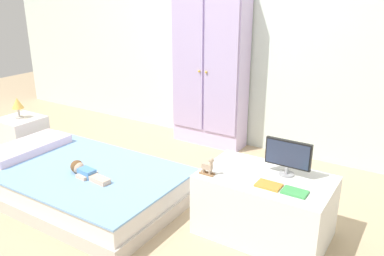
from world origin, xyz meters
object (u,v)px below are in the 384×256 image
object	(u,v)px
bed	(80,182)
nightstand	(22,137)
tv_stand	(264,205)
book_green	(295,192)
tv_monitor	(288,155)
book_orange	(269,185)
rocking_horse_toy	(208,166)
doll	(83,170)
table_lamp	(17,104)
wardrobe	(210,69)

from	to	relation	value
bed	nightstand	distance (m)	1.15
tv_stand	book_green	xyz separation A→B (m)	(0.23, -0.12, 0.22)
tv_monitor	book_orange	world-z (taller)	tv_monitor
bed	rocking_horse_toy	distance (m)	1.16
tv_stand	tv_monitor	world-z (taller)	tv_monitor
nightstand	book_orange	world-z (taller)	book_orange
doll	bed	bearing A→B (deg)	152.35
tv_stand	book_orange	bearing A→B (deg)	-61.72
tv_stand	rocking_horse_toy	bearing A→B (deg)	-151.57
tv_stand	tv_monitor	size ratio (longest dim) A/B	2.80
doll	table_lamp	xyz separation A→B (m)	(-1.24, 0.36, 0.23)
wardrobe	table_lamp	bearing A→B (deg)	-137.60
bed	table_lamp	size ratio (longest dim) A/B	8.12
tv_monitor	book_green	bearing A→B (deg)	-58.76
tv_monitor	rocking_horse_toy	distance (m)	0.51
wardrobe	rocking_horse_toy	world-z (taller)	wardrobe
tv_stand	wardrobe	bearing A→B (deg)	132.26
doll	book_orange	xyz separation A→B (m)	(1.35, 0.25, 0.14)
wardrobe	rocking_horse_toy	size ratio (longest dim) A/B	12.87
table_lamp	book_orange	xyz separation A→B (m)	(2.59, -0.10, -0.09)
table_lamp	tv_monitor	size ratio (longest dim) A/B	0.68
book_orange	bed	bearing A→B (deg)	-172.84
book_orange	book_green	distance (m)	0.16
doll	tv_monitor	distance (m)	1.49
bed	book_green	world-z (taller)	book_green
wardrobe	book_green	distance (m)	1.97
nightstand	book_green	bearing A→B (deg)	-2.17
bed	tv_monitor	distance (m)	1.63
tv_monitor	book_green	world-z (taller)	tv_monitor
nightstand	tv_monitor	bearing A→B (deg)	2.19
table_lamp	wardrobe	bearing A→B (deg)	42.40
book_green	tv_monitor	bearing A→B (deg)	121.24
tv_monitor	wardrobe	bearing A→B (deg)	136.80
tv_stand	table_lamp	bearing A→B (deg)	-179.73
nightstand	tv_stand	distance (m)	2.53
book_orange	book_green	world-z (taller)	same
table_lamp	rocking_horse_toy	size ratio (longest dim) A/B	1.64
tv_monitor	doll	bearing A→B (deg)	-161.70
rocking_horse_toy	nightstand	bearing A→B (deg)	175.70
book_green	book_orange	bearing A→B (deg)	180.00
tv_stand	book_green	size ratio (longest dim) A/B	5.67
wardrobe	tv_stand	size ratio (longest dim) A/B	1.90
bed	doll	size ratio (longest dim) A/B	4.18
doll	nightstand	distance (m)	1.29
nightstand	wardrobe	xyz separation A→B (m)	(1.39, 1.27, 0.60)
table_lamp	tv_stand	xyz separation A→B (m)	(2.53, 0.01, -0.31)
table_lamp	book_orange	size ratio (longest dim) A/B	1.34
tv_stand	doll	bearing A→B (deg)	-163.92
table_lamp	rocking_horse_toy	world-z (taller)	table_lamp
tv_stand	bed	bearing A→B (deg)	-167.96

